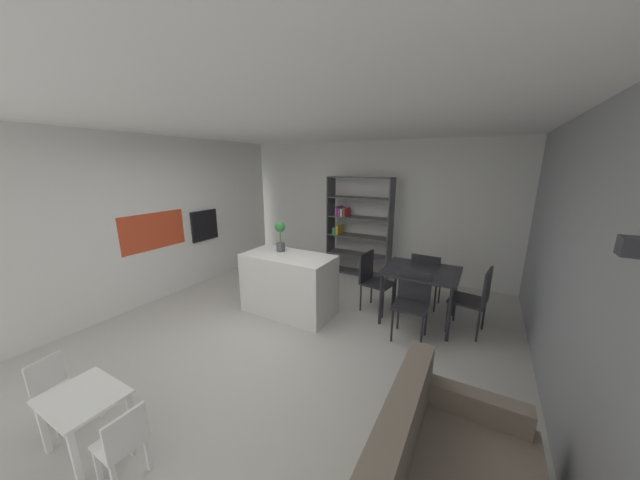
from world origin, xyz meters
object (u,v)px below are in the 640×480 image
at_px(child_chair_left, 54,389).
at_px(dining_chair_far, 426,276).
at_px(dining_chair_near, 412,298).
at_px(potted_plant_on_island, 280,234).
at_px(kitchen_island, 289,284).
at_px(built_in_oven, 204,225).
at_px(dining_chair_island_side, 372,276).
at_px(child_chair_right, 123,442).
at_px(dining_chair_window_side, 477,296).
at_px(open_bookshelf, 357,226).
at_px(dining_table, 421,275).
at_px(child_table, 84,405).

relative_size(child_chair_left, dining_chair_far, 0.70).
bearing_deg(dining_chair_near, potted_plant_on_island, -178.57).
bearing_deg(kitchen_island, built_in_oven, 170.87).
bearing_deg(kitchen_island, dining_chair_island_side, 34.17).
bearing_deg(built_in_oven, potted_plant_on_island, -6.70).
bearing_deg(child_chair_right, dining_chair_window_side, 149.64).
xyz_separation_m(potted_plant_on_island, dining_chair_island_side, (1.30, 0.61, -0.65)).
relative_size(dining_chair_far, dining_chair_near, 1.01).
bearing_deg(child_chair_left, open_bookshelf, -18.90).
height_order(dining_table, dining_chair_far, dining_chair_far).
relative_size(built_in_oven, potted_plant_on_island, 1.25).
xyz_separation_m(child_chair_left, dining_chair_near, (2.39, 2.95, 0.19)).
relative_size(child_table, dining_chair_window_side, 0.64).
xyz_separation_m(dining_table, dining_chair_window_side, (0.73, -0.01, -0.15)).
relative_size(child_table, dining_chair_far, 0.67).
xyz_separation_m(built_in_oven, dining_chair_island_side, (3.27, 0.37, -0.57)).
height_order(child_table, dining_chair_far, dining_chair_far).
distance_m(dining_chair_island_side, dining_chair_far, 0.86).
distance_m(child_chair_left, dining_chair_far, 4.57).
distance_m(kitchen_island, child_chair_left, 2.78).
relative_size(potted_plant_on_island, dining_chair_near, 0.53).
relative_size(kitchen_island, dining_chair_far, 1.53).
relative_size(potted_plant_on_island, dining_chair_island_side, 0.51).
bearing_deg(dining_chair_far, child_chair_right, 73.72).
xyz_separation_m(kitchen_island, dining_chair_near, (1.80, 0.24, 0.07)).
bearing_deg(built_in_oven, dining_chair_far, 11.74).
bearing_deg(dining_table, built_in_oven, -174.88).
xyz_separation_m(built_in_oven, dining_table, (4.00, 0.36, -0.41)).
xyz_separation_m(child_table, dining_chair_window_side, (2.61, 3.40, 0.14)).
distance_m(child_chair_right, dining_table, 3.69).
height_order(open_bookshelf, dining_chair_far, open_bookshelf).
bearing_deg(built_in_oven, open_bookshelf, 36.23).
distance_m(child_chair_right, dining_chair_island_side, 3.49).
xyz_separation_m(child_chair_right, dining_table, (1.35, 3.42, 0.37)).
xyz_separation_m(kitchen_island, potted_plant_on_island, (-0.23, 0.12, 0.73)).
bearing_deg(kitchen_island, dining_table, 21.57).
height_order(built_in_oven, kitchen_island, built_in_oven).
distance_m(kitchen_island, dining_chair_window_side, 2.63).
distance_m(open_bookshelf, dining_table, 2.15).
bearing_deg(dining_chair_window_side, open_bookshelf, -113.31).
bearing_deg(dining_table, kitchen_island, -158.43).
bearing_deg(dining_chair_window_side, child_chair_left, -34.03).
distance_m(child_chair_left, child_chair_right, 1.04).
bearing_deg(dining_chair_far, child_table, 67.15).
relative_size(potted_plant_on_island, dining_table, 0.45).
relative_size(built_in_oven, dining_chair_window_side, 0.62).
distance_m(kitchen_island, dining_table, 1.95).
bearing_deg(dining_chair_near, open_bookshelf, 127.94).
bearing_deg(open_bookshelf, dining_chair_far, -31.00).
xyz_separation_m(potted_plant_on_island, child_table, (0.15, -2.83, -0.79)).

